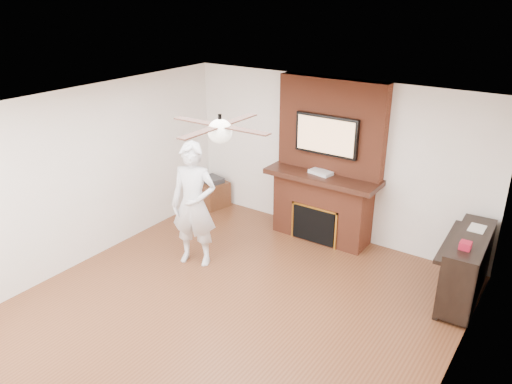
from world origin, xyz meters
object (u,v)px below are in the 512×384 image
Objects in this scene: fireplace at (325,178)px; side_table at (213,193)px; person at (194,205)px; piano at (466,266)px.

side_table is at bearing -178.25° from fireplace.
person reaches higher than piano.
person is 1.31× the size of piano.
fireplace is 1.39× the size of person.
person is 3.14× the size of side_table.
fireplace reaches higher than side_table.
side_table is 0.42× the size of piano.
person is at bearing -162.94° from piano.
side_table is at bearing 102.53° from person.
fireplace is 1.82× the size of piano.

